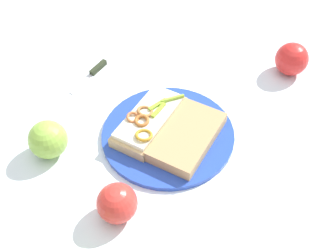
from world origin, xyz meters
name	(u,v)px	position (x,y,z in m)	size (l,w,h in m)	color
ground_plane	(168,136)	(0.00, 0.00, 0.00)	(2.00, 2.00, 0.00)	silver
plate	(168,134)	(0.00, 0.00, 0.01)	(0.27, 0.27, 0.01)	#2747B2
sandwich	(149,120)	(0.04, -0.01, 0.03)	(0.14, 0.20, 0.04)	tan
bread_slice_side	(187,137)	(-0.04, 0.02, 0.02)	(0.17, 0.10, 0.02)	tan
apple_0	(292,59)	(-0.25, -0.24, 0.04)	(0.08, 0.08, 0.08)	red
apple_2	(48,139)	(0.22, 0.08, 0.04)	(0.08, 0.08, 0.08)	#8BB941
apple_3	(117,203)	(0.06, 0.19, 0.04)	(0.07, 0.07, 0.07)	red
knife	(93,72)	(0.20, -0.17, 0.00)	(0.06, 0.12, 0.01)	silver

